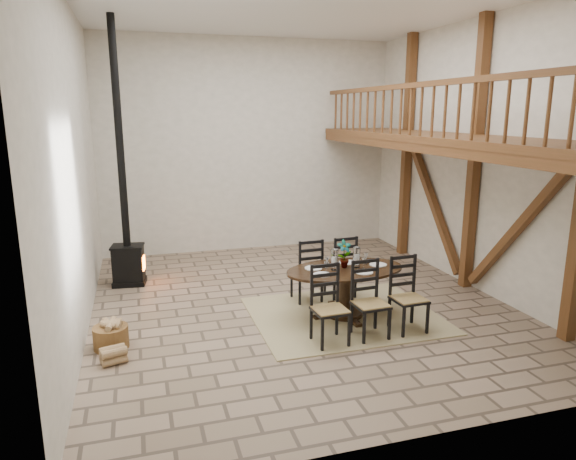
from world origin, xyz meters
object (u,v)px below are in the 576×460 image
object	(u,v)px
dining_table	(348,293)
log_stack	(114,355)
log_basket	(111,336)
wood_stove	(126,228)

from	to	relation	value
dining_table	log_stack	xyz separation A→B (m)	(-3.62, -0.53, -0.33)
log_basket	log_stack	distance (m)	0.51
log_basket	log_stack	bearing A→B (deg)	-84.45
dining_table	log_stack	bearing A→B (deg)	-174.78
dining_table	log_basket	size ratio (longest dim) A/B	4.64
dining_table	log_stack	size ratio (longest dim) A/B	6.00
dining_table	log_basket	xyz separation A→B (m)	(-3.67, -0.02, -0.26)
wood_stove	log_basket	size ratio (longest dim) A/B	10.14
dining_table	log_stack	distance (m)	3.68
log_stack	dining_table	bearing A→B (deg)	8.32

